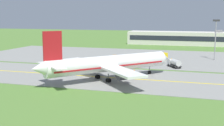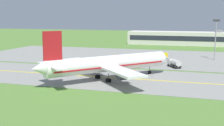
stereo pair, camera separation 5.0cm
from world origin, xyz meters
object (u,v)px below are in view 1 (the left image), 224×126
object	(u,v)px
service_truck_fuel	(174,63)
service_truck_catering	(55,47)
service_truck_baggage	(115,59)
service_truck_pushback	(162,56)
apron_light_mast	(216,35)
airplane_lead	(108,64)

from	to	relation	value
service_truck_fuel	service_truck_catering	distance (m)	65.82
service_truck_baggage	service_truck_catering	xyz separation A→B (m)	(-37.19, 26.71, 0.35)
service_truck_pushback	apron_light_mast	distance (m)	20.60
airplane_lead	apron_light_mast	bearing A→B (deg)	59.38
service_truck_pushback	service_truck_fuel	bearing A→B (deg)	-70.57
service_truck_baggage	airplane_lead	bearing A→B (deg)	-77.00
service_truck_catering	service_truck_pushback	distance (m)	53.00
service_truck_baggage	service_truck_fuel	world-z (taller)	service_truck_fuel
service_truck_pushback	airplane_lead	bearing A→B (deg)	-100.26
airplane_lead	service_truck_fuel	bearing A→B (deg)	59.22
service_truck_baggage	apron_light_mast	xyz separation A→B (m)	(32.88, 16.11, 8.14)
airplane_lead	service_truck_fuel	size ratio (longest dim) A/B	5.32
service_truck_fuel	apron_light_mast	world-z (taller)	apron_light_mast
airplane_lead	service_truck_catering	bearing A→B (deg)	128.45
service_truck_baggage	service_truck_pushback	distance (m)	19.55
service_truck_fuel	service_truck_catering	bearing A→B (deg)	151.39
service_truck_catering	service_truck_pushback	bearing A→B (deg)	-14.44
service_truck_fuel	service_truck_pushback	size ratio (longest dim) A/B	0.99
apron_light_mast	service_truck_pushback	bearing A→B (deg)	-172.08
service_truck_fuel	service_truck_pushback	world-z (taller)	service_truck_fuel
service_truck_pushback	apron_light_mast	xyz separation A→B (m)	(18.74, 2.61, 8.14)
service_truck_baggage	apron_light_mast	bearing A→B (deg)	26.10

